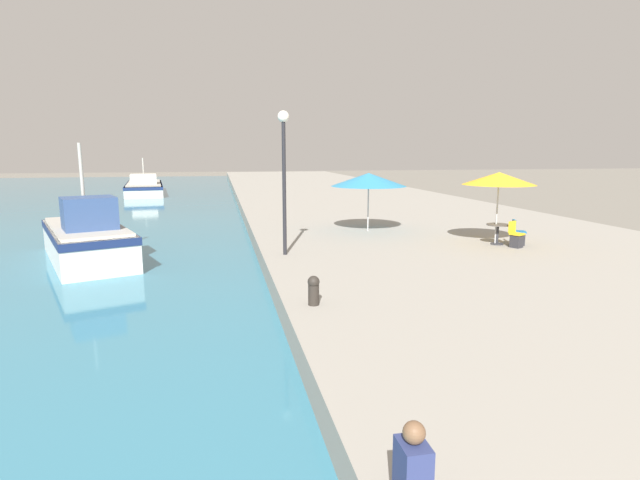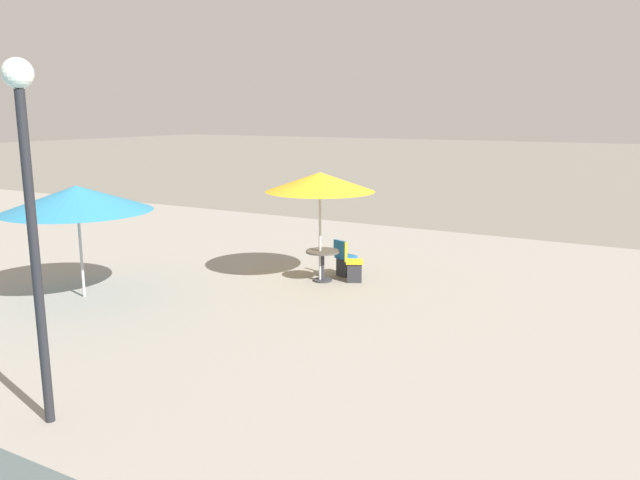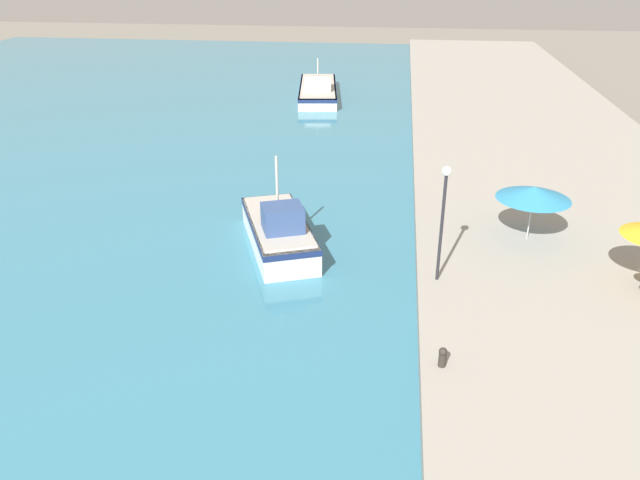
{
  "view_description": "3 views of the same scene",
  "coord_description": "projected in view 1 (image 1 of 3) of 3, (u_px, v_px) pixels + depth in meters",
  "views": [
    {
      "loc": [
        -1.3,
        0.54,
        3.98
      ],
      "look_at": [
        1.5,
        14.37,
        1.45
      ],
      "focal_mm": 28.0,
      "sensor_mm": 36.0,
      "label": 1
    },
    {
      "loc": [
        -4.05,
        9.63,
        4.58
      ],
      "look_at": [
        8.42,
        16.64,
        1.65
      ],
      "focal_mm": 35.0,
      "sensor_mm": 36.0,
      "label": 2
    },
    {
      "loc": [
        -1.12,
        -5.0,
        12.36
      ],
      "look_at": [
        -4.0,
        18.0,
        1.25
      ],
      "focal_mm": 35.0,
      "sensor_mm": 36.0,
      "label": 3
    }
  ],
  "objects": [
    {
      "name": "cafe_chair_right",
      "position": [
        518.0,
        236.0,
        17.82
      ],
      "size": [
        0.54,
        0.52,
        0.91
      ],
      "rotation": [
        0.0,
        0.0,
        4.36
      ],
      "color": "#2D2D33",
      "rests_on": "quay_promenade"
    },
    {
      "name": "person_at_quay",
      "position": [
        408.0,
        476.0,
        4.52
      ],
      "size": [
        0.52,
        0.36,
        0.95
      ],
      "color": "brown",
      "rests_on": "quay_promenade"
    },
    {
      "name": "cafe_umbrella_white",
      "position": [
        369.0,
        180.0,
        20.64
      ],
      "size": [
        3.12,
        3.12,
        2.43
      ],
      "color": "#B7B7B7",
      "rests_on": "quay_promenade"
    },
    {
      "name": "fishing_boat_near",
      "position": [
        87.0,
        238.0,
        17.94
      ],
      "size": [
        4.58,
        6.91,
        4.22
      ],
      "rotation": [
        0.0,
        0.0,
        0.37
      ],
      "color": "silver",
      "rests_on": "water_basin"
    },
    {
      "name": "quay_promenade",
      "position": [
        345.0,
        200.0,
        37.64
      ],
      "size": [
        16.0,
        90.0,
        0.65
      ],
      "color": "gray",
      "rests_on": "ground_plane"
    },
    {
      "name": "mooring_bollard",
      "position": [
        314.0,
        289.0,
        10.87
      ],
      "size": [
        0.26,
        0.26,
        0.65
      ],
      "color": "#2D2823",
      "rests_on": "quay_promenade"
    },
    {
      "name": "fishing_boat_mid",
      "position": [
        144.0,
        187.0,
        46.36
      ],
      "size": [
        4.48,
        11.2,
        3.3
      ],
      "rotation": [
        0.0,
        0.0,
        0.12
      ],
      "color": "silver",
      "rests_on": "water_basin"
    },
    {
      "name": "cafe_table",
      "position": [
        498.0,
        230.0,
        17.89
      ],
      "size": [
        0.8,
        0.8,
        0.74
      ],
      "color": "#333338",
      "rests_on": "quay_promenade"
    },
    {
      "name": "lamppost",
      "position": [
        284.0,
        158.0,
        15.69
      ],
      "size": [
        0.36,
        0.36,
        4.56
      ],
      "color": "#232328",
      "rests_on": "quay_promenade"
    },
    {
      "name": "cafe_chair_left",
      "position": [
        516.0,
        238.0,
        17.37
      ],
      "size": [
        0.55,
        0.57,
        0.91
      ],
      "rotation": [
        0.0,
        0.0,
        3.62
      ],
      "color": "#2D2D33",
      "rests_on": "quay_promenade"
    },
    {
      "name": "cafe_umbrella_pink",
      "position": [
        499.0,
        179.0,
        17.6
      ],
      "size": [
        2.54,
        2.54,
        2.59
      ],
      "color": "#B7B7B7",
      "rests_on": "quay_promenade"
    }
  ]
}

